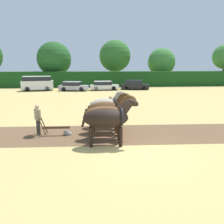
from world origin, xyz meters
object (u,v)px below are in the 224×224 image
at_px(draft_horse_lead_left, 108,118).
at_px(parked_car_left, 73,86).
at_px(draft_horse_trail_left, 107,109).
at_px(draft_horse_trail_right, 106,106).
at_px(parked_car_center, 135,85).
at_px(tree_center, 162,62).
at_px(tree_left, 54,59).
at_px(plow, 58,130).
at_px(farmer_at_plow, 38,117).
at_px(parked_car_center_left, 104,86).
at_px(draft_horse_lead_right, 107,113).
at_px(parked_van, 37,83).
at_px(farmer_beside_team, 110,106).
at_px(tree_center_left, 115,56).

height_order(draft_horse_lead_left, parked_car_left, draft_horse_lead_left).
xyz_separation_m(draft_horse_trail_left, parked_car_left, (-3.67, 21.39, -0.67)).
height_order(draft_horse_trail_right, parked_car_center, draft_horse_trail_right).
xyz_separation_m(tree_center, draft_horse_trail_left, (-13.29, -31.25, -3.10)).
height_order(tree_left, plow, tree_left).
xyz_separation_m(tree_center, parked_car_left, (-16.96, -9.87, -3.77)).
xyz_separation_m(draft_horse_trail_left, farmer_at_plow, (-3.97, -0.23, -0.34)).
xyz_separation_m(tree_left, plow, (4.97, -30.90, -4.65)).
height_order(draft_horse_trail_left, draft_horse_trail_right, draft_horse_trail_left).
bearing_deg(plow, parked_car_center, 70.98).
xyz_separation_m(draft_horse_lead_left, parked_car_center_left, (1.17, 24.11, -0.71)).
distance_m(draft_horse_lead_right, draft_horse_trail_right, 2.27).
bearing_deg(parked_van, draft_horse_lead_right, -77.13).
bearing_deg(farmer_at_plow, parked_van, 70.79).
distance_m(tree_center, parked_car_center_left, 15.87).
bearing_deg(parked_car_left, draft_horse_lead_left, -71.89).
bearing_deg(draft_horse_lead_left, tree_left, 105.54).
bearing_deg(parked_van, farmer_at_plow, -85.48).
bearing_deg(farmer_at_plow, draft_horse_trail_left, -29.07).
distance_m(farmer_beside_team, parked_car_center_left, 19.04).
bearing_deg(parked_car_left, parked_car_center, 15.11).
bearing_deg(farmer_at_plow, parked_car_left, 56.87).
height_order(parked_car_left, parked_car_center, parked_car_center).
bearing_deg(draft_horse_lead_left, parked_van, 112.76).
relative_size(draft_horse_lead_left, draft_horse_trail_left, 1.04).
bearing_deg(tree_left, plow, -80.86).
height_order(tree_center_left, draft_horse_trail_right, tree_center_left).
bearing_deg(draft_horse_lead_right, draft_horse_trail_right, 90.42).
height_order(plow, parked_van, parked_van).
height_order(farmer_beside_team, parked_car_center, farmer_beside_team).
bearing_deg(draft_horse_trail_right, farmer_beside_team, 78.09).
height_order(tree_left, parked_van, tree_left).
relative_size(tree_center_left, draft_horse_trail_right, 3.39).
xyz_separation_m(plow, farmer_beside_team, (3.27, 3.27, 0.71)).
height_order(draft_horse_lead_right, draft_horse_trail_left, draft_horse_lead_right).
bearing_deg(draft_horse_trail_left, draft_horse_lead_left, -90.12).
height_order(draft_horse_lead_right, parked_car_center, draft_horse_lead_right).
distance_m(tree_center, parked_car_center, 12.04).
bearing_deg(parked_car_center, parked_car_left, -164.68).
bearing_deg(parked_van, draft_horse_lead_left, -78.17).
bearing_deg(tree_center, farmer_at_plow, -118.74).
bearing_deg(plow, tree_left, 101.46).
relative_size(tree_center_left, draft_horse_lead_left, 3.04).
distance_m(farmer_at_plow, parked_car_left, 21.62).
xyz_separation_m(parked_car_left, parked_car_center, (9.77, 0.96, 0.03)).
height_order(draft_horse_lead_left, parked_car_center, draft_horse_lead_left).
relative_size(tree_left, draft_horse_trail_left, 2.91).
height_order(draft_horse_trail_right, parked_van, draft_horse_trail_right).
bearing_deg(farmer_beside_team, parked_car_center_left, 40.62).
xyz_separation_m(draft_horse_lead_left, draft_horse_lead_right, (0.06, 1.13, -0.03)).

